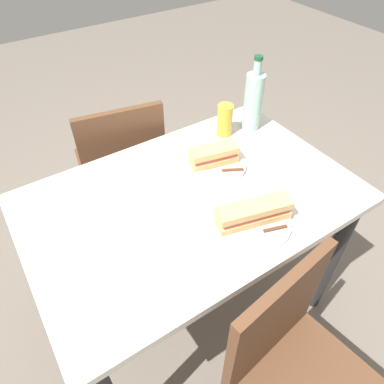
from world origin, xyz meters
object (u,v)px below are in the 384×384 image
chair_far (293,369)px  knife_far (222,171)px  chair_near (123,167)px  plate_near (252,221)px  knife_near (264,231)px  baguette_sandwich_near (253,213)px  beer_glass (225,120)px  water_bottle (253,101)px  dining_table (192,220)px  baguette_sandwich_far (214,155)px  plate_far (213,164)px

chair_far → knife_far: (-0.17, -0.61, 0.27)m
chair_near → plate_near: chair_near is taller
knife_near → knife_far: same height
plate_near → knife_far: (-0.06, -0.25, 0.01)m
baguette_sandwich_near → knife_near: bearing=86.9°
knife_far → beer_glass: beer_glass is taller
chair_far → beer_glass: beer_glass is taller
water_bottle → beer_glass: bearing=-9.9°
chair_far → water_bottle: size_ratio=2.75×
chair_far → knife_near: chair_far is taller
dining_table → baguette_sandwich_far: baguette_sandwich_far is taller
chair_far → water_bottle: water_bottle is taller
beer_glass → chair_near: bearing=-43.1°
dining_table → knife_far: knife_far is taller
plate_near → plate_far: (-0.07, -0.31, 0.00)m
dining_table → beer_glass: bearing=-142.8°
plate_far → baguette_sandwich_far: bearing=26.6°
chair_near → baguette_sandwich_far: size_ratio=4.55×
chair_near → plate_near: (-0.13, 0.78, 0.26)m
chair_far → water_bottle: bearing=-119.9°
chair_far → baguette_sandwich_far: 0.75m
baguette_sandwich_near → beer_glass: beer_glass is taller
plate_far → beer_glass: beer_glass is taller
baguette_sandwich_near → plate_far: baguette_sandwich_near is taller
chair_near → plate_far: size_ratio=3.46×
plate_near → baguette_sandwich_near: size_ratio=1.00×
plate_far → water_bottle: (-0.29, -0.12, 0.12)m
dining_table → plate_far: (-0.16, -0.10, 0.13)m
chair_far → plate_far: 0.74m
chair_near → baguette_sandwich_near: bearing=99.1°
plate_near → dining_table: bearing=-65.8°
water_bottle → dining_table: bearing=26.4°
knife_near → knife_far: bearing=-102.4°
baguette_sandwich_near → water_bottle: bearing=-129.2°
chair_far → baguette_sandwich_far: bearing=-104.4°
plate_near → plate_far: 0.31m
baguette_sandwich_far → chair_far: bearing=75.6°
plate_near → water_bottle: water_bottle is taller
baguette_sandwich_far → water_bottle: water_bottle is taller
baguette_sandwich_near → knife_far: baguette_sandwich_near is taller
knife_near → baguette_sandwich_far: bearing=-100.8°
chair_far → chair_near: 1.15m
knife_near → water_bottle: size_ratio=0.55×
water_bottle → knife_near: bearing=54.1°
chair_far → beer_glass: (-0.33, -0.82, 0.32)m
dining_table → knife_near: 0.32m
knife_far → water_bottle: size_ratio=0.51×
chair_far → plate_far: bearing=-104.4°
baguette_sandwich_far → baguette_sandwich_near: bearing=77.8°
plate_far → water_bottle: water_bottle is taller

